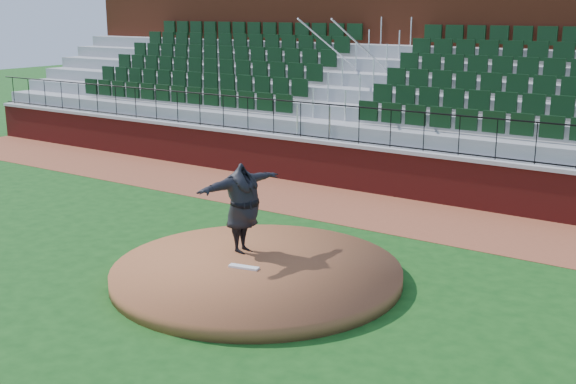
# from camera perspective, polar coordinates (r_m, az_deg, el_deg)

# --- Properties ---
(ground) EXTENTS (90.00, 90.00, 0.00)m
(ground) POSITION_cam_1_polar(r_m,az_deg,el_deg) (13.80, -3.54, -6.51)
(ground) COLOR #144614
(ground) RESTS_ON ground
(warning_track) EXTENTS (34.00, 3.20, 0.01)m
(warning_track) POSITION_cam_1_polar(r_m,az_deg,el_deg) (18.15, 6.96, -1.44)
(warning_track) COLOR brown
(warning_track) RESTS_ON ground
(field_wall) EXTENTS (34.00, 0.35, 1.20)m
(field_wall) POSITION_cam_1_polar(r_m,az_deg,el_deg) (19.40, 9.21, 1.32)
(field_wall) COLOR maroon
(field_wall) RESTS_ON ground
(wall_cap) EXTENTS (34.00, 0.45, 0.10)m
(wall_cap) POSITION_cam_1_polar(r_m,az_deg,el_deg) (19.26, 9.28, 3.20)
(wall_cap) COLOR #B7B7B7
(wall_cap) RESTS_ON field_wall
(wall_railing) EXTENTS (34.00, 0.05, 1.00)m
(wall_railing) POSITION_cam_1_polar(r_m,az_deg,el_deg) (19.16, 9.35, 4.81)
(wall_railing) COLOR black
(wall_railing) RESTS_ON wall_cap
(seating_stands) EXTENTS (34.00, 5.10, 4.60)m
(seating_stands) POSITION_cam_1_polar(r_m,az_deg,el_deg) (21.57, 12.52, 7.06)
(seating_stands) COLOR gray
(seating_stands) RESTS_ON ground
(concourse_wall) EXTENTS (34.00, 0.50, 5.50)m
(concourse_wall) POSITION_cam_1_polar(r_m,az_deg,el_deg) (24.13, 15.11, 8.72)
(concourse_wall) COLOR maroon
(concourse_wall) RESTS_ON ground
(pitchers_mound) EXTENTS (5.37, 5.37, 0.25)m
(pitchers_mound) POSITION_cam_1_polar(r_m,az_deg,el_deg) (13.52, -2.47, -6.38)
(pitchers_mound) COLOR brown
(pitchers_mound) RESTS_ON ground
(pitching_rubber) EXTENTS (0.59, 0.26, 0.04)m
(pitching_rubber) POSITION_cam_1_polar(r_m,az_deg,el_deg) (13.41, -3.50, -5.92)
(pitching_rubber) COLOR white
(pitching_rubber) RESTS_ON pitchers_mound
(pitcher) EXTENTS (0.83, 2.23, 1.77)m
(pitcher) POSITION_cam_1_polar(r_m,az_deg,el_deg) (14.03, -3.57, -1.28)
(pitcher) COLOR black
(pitcher) RESTS_ON pitchers_mound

